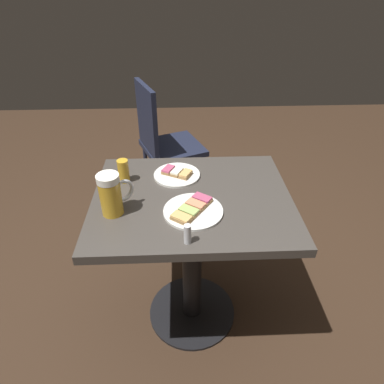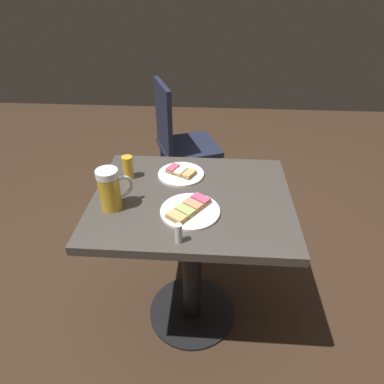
% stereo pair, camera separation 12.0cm
% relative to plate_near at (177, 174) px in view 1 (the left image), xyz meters
% --- Properties ---
extents(ground_plane, '(6.00, 6.00, 0.00)m').
position_rel_plate_near_xyz_m(ground_plane, '(-0.06, 0.16, -0.75)').
color(ground_plane, '#382619').
extents(cafe_table, '(0.79, 0.64, 0.74)m').
position_rel_plate_near_xyz_m(cafe_table, '(-0.06, 0.16, -0.18)').
color(cafe_table, black).
rests_on(cafe_table, ground_plane).
extents(plate_near, '(0.20, 0.20, 0.03)m').
position_rel_plate_near_xyz_m(plate_near, '(0.00, 0.00, 0.00)').
color(plate_near, white).
rests_on(plate_near, cafe_table).
extents(plate_far, '(0.22, 0.22, 0.03)m').
position_rel_plate_near_xyz_m(plate_far, '(-0.05, 0.26, 0.00)').
color(plate_far, white).
rests_on(plate_far, cafe_table).
extents(beer_mug, '(0.12, 0.11, 0.16)m').
position_rel_plate_near_xyz_m(beer_mug, '(0.24, 0.25, 0.07)').
color(beer_mug, gold).
rests_on(beer_mug, cafe_table).
extents(beer_glass_small, '(0.05, 0.05, 0.10)m').
position_rel_plate_near_xyz_m(beer_glass_small, '(0.22, 0.03, 0.04)').
color(beer_glass_small, gold).
rests_on(beer_glass_small, cafe_table).
extents(salt_shaker, '(0.02, 0.02, 0.07)m').
position_rel_plate_near_xyz_m(salt_shaker, '(-0.03, 0.42, 0.03)').
color(salt_shaker, silver).
rests_on(salt_shaker, cafe_table).
extents(cafe_chair, '(0.49, 0.49, 0.91)m').
position_rel_plate_near_xyz_m(cafe_chair, '(0.10, -0.83, -0.24)').
color(cafe_chair, '#1E2338').
rests_on(cafe_chair, ground_plane).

